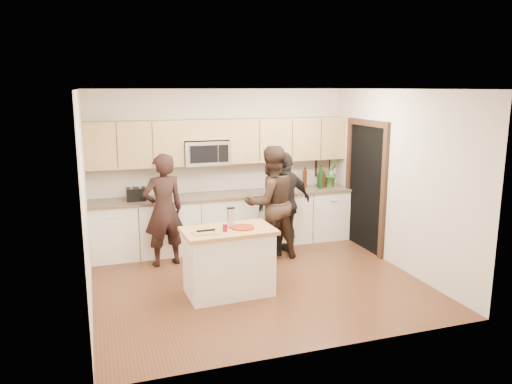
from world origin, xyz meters
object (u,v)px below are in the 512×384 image
object	(u,v)px
island	(229,261)
woman_left	(164,210)
woman_right	(285,203)
toaster	(136,194)
woman_center	(271,203)

from	to	relation	value
island	woman_left	bearing A→B (deg)	112.65
island	woman_right	bearing A→B (deg)	42.73
toaster	woman_right	world-z (taller)	woman_right
woman_right	woman_center	bearing A→B (deg)	11.96
woman_center	toaster	bearing A→B (deg)	-27.52
woman_center	woman_left	bearing A→B (deg)	-14.47
woman_left	woman_right	world-z (taller)	woman_left
island	toaster	size ratio (longest dim) A/B	4.12
woman_center	island	bearing A→B (deg)	42.07
island	toaster	world-z (taller)	toaster
woman_right	toaster	bearing A→B (deg)	-29.51
toaster	woman_left	distance (m)	0.67
woman_center	woman_right	size ratio (longest dim) A/B	1.07
woman_center	woman_right	bearing A→B (deg)	-160.08
toaster	woman_center	bearing A→B (deg)	-20.61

